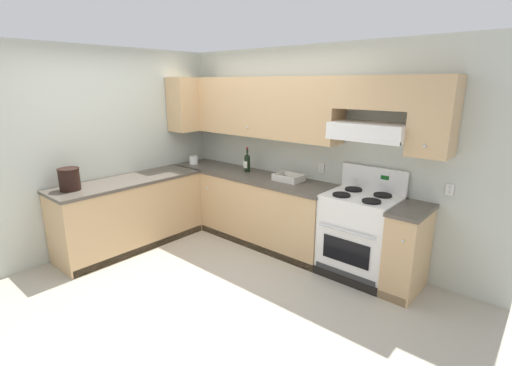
{
  "coord_description": "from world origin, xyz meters",
  "views": [
    {
      "loc": [
        3.0,
        -2.36,
        2.1
      ],
      "look_at": [
        0.33,
        0.7,
        1.0
      ],
      "focal_mm": 25.93,
      "sensor_mm": 36.0,
      "label": 1
    }
  ],
  "objects_px": {
    "wine_bottle": "(247,162)",
    "bucket": "(69,179)",
    "paper_towel_roll": "(194,160)",
    "bowl": "(289,178)",
    "stove": "(359,235)"
  },
  "relations": [
    {
      "from": "wine_bottle",
      "to": "bucket",
      "type": "bearing_deg",
      "value": -114.22
    },
    {
      "from": "paper_towel_roll",
      "to": "wine_bottle",
      "type": "bearing_deg",
      "value": 9.82
    },
    {
      "from": "bowl",
      "to": "bucket",
      "type": "distance_m",
      "value": 2.59
    },
    {
      "from": "wine_bottle",
      "to": "bowl",
      "type": "height_order",
      "value": "wine_bottle"
    },
    {
      "from": "wine_bottle",
      "to": "bowl",
      "type": "distance_m",
      "value": 0.74
    },
    {
      "from": "stove",
      "to": "bowl",
      "type": "xyz_separation_m",
      "value": [
        -1.02,
        0.06,
        0.46
      ]
    },
    {
      "from": "wine_bottle",
      "to": "paper_towel_roll",
      "type": "distance_m",
      "value": 0.97
    },
    {
      "from": "stove",
      "to": "bowl",
      "type": "bearing_deg",
      "value": 176.89
    },
    {
      "from": "stove",
      "to": "paper_towel_roll",
      "type": "height_order",
      "value": "stove"
    },
    {
      "from": "wine_bottle",
      "to": "bowl",
      "type": "relative_size",
      "value": 0.97
    },
    {
      "from": "stove",
      "to": "wine_bottle",
      "type": "distance_m",
      "value": 1.84
    },
    {
      "from": "stove",
      "to": "bucket",
      "type": "bearing_deg",
      "value": -143.85
    },
    {
      "from": "bowl",
      "to": "stove",
      "type": "bearing_deg",
      "value": -3.11
    },
    {
      "from": "bucket",
      "to": "paper_towel_roll",
      "type": "height_order",
      "value": "bucket"
    },
    {
      "from": "bucket",
      "to": "stove",
      "type": "bearing_deg",
      "value": 36.15
    }
  ]
}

